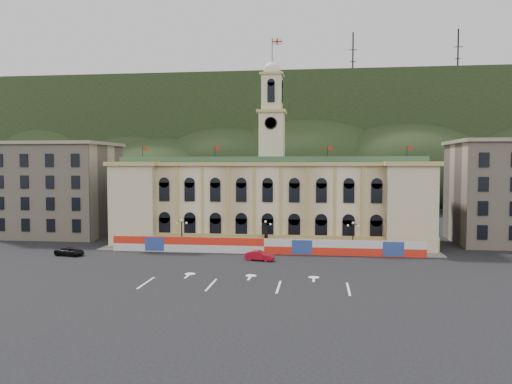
# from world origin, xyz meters

# --- Properties ---
(ground) EXTENTS (260.00, 260.00, 0.00)m
(ground) POSITION_xyz_m (0.00, 0.00, 0.00)
(ground) COLOR black
(ground) RESTS_ON ground
(lane_markings) EXTENTS (26.00, 10.00, 0.02)m
(lane_markings) POSITION_xyz_m (0.00, -5.00, 0.00)
(lane_markings) COLOR white
(lane_markings) RESTS_ON ground
(hill_ridge) EXTENTS (230.00, 80.00, 64.00)m
(hill_ridge) POSITION_xyz_m (0.03, 121.99, 19.48)
(hill_ridge) COLOR black
(hill_ridge) RESTS_ON ground
(city_hall) EXTENTS (56.20, 17.60, 37.10)m
(city_hall) POSITION_xyz_m (0.00, 27.63, 7.85)
(city_hall) COLOR beige
(city_hall) RESTS_ON ground
(side_building_left) EXTENTS (21.00, 17.00, 18.60)m
(side_building_left) POSITION_xyz_m (-43.00, 30.93, 9.33)
(side_building_left) COLOR #B6A28C
(side_building_left) RESTS_ON ground
(hoarding_fence) EXTENTS (50.00, 0.44, 2.50)m
(hoarding_fence) POSITION_xyz_m (0.06, 15.07, 1.25)
(hoarding_fence) COLOR red
(hoarding_fence) RESTS_ON ground
(pavement) EXTENTS (56.00, 5.50, 0.16)m
(pavement) POSITION_xyz_m (0.00, 17.75, 0.08)
(pavement) COLOR slate
(pavement) RESTS_ON ground
(statue) EXTENTS (1.40, 1.40, 3.72)m
(statue) POSITION_xyz_m (0.00, 18.00, 1.19)
(statue) COLOR #595651
(statue) RESTS_ON ground
(lamp_left) EXTENTS (1.96, 0.44, 5.15)m
(lamp_left) POSITION_xyz_m (-14.00, 17.00, 3.07)
(lamp_left) COLOR black
(lamp_left) RESTS_ON ground
(lamp_center) EXTENTS (1.96, 0.44, 5.15)m
(lamp_center) POSITION_xyz_m (0.00, 17.00, 3.07)
(lamp_center) COLOR black
(lamp_center) RESTS_ON ground
(lamp_right) EXTENTS (1.96, 0.44, 5.15)m
(lamp_right) POSITION_xyz_m (14.00, 17.00, 3.07)
(lamp_right) COLOR black
(lamp_right) RESTS_ON ground
(red_sedan) EXTENTS (3.58, 5.04, 1.42)m
(red_sedan) POSITION_xyz_m (-0.10, 9.68, 0.71)
(red_sedan) COLOR #AE0C1D
(red_sedan) RESTS_ON ground
(black_suv) EXTENTS (3.90, 5.48, 1.30)m
(black_suv) POSITION_xyz_m (-30.00, 9.83, 0.65)
(black_suv) COLOR black
(black_suv) RESTS_ON ground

